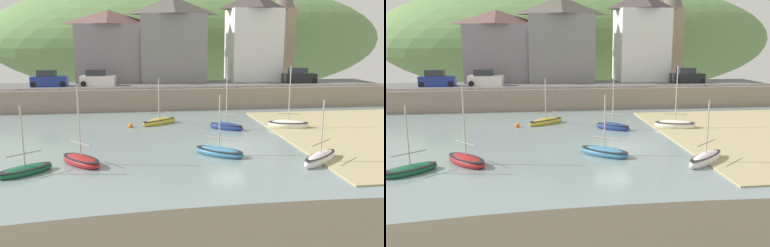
# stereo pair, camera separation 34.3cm
# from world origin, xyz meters

# --- Properties ---
(ground) EXTENTS (48.00, 41.00, 0.61)m
(ground) POSITION_xyz_m (1.40, -9.56, 0.16)
(ground) COLOR gray
(quay_seawall) EXTENTS (48.00, 9.40, 2.40)m
(quay_seawall) POSITION_xyz_m (0.00, 17.50, 1.36)
(quay_seawall) COLOR gray
(quay_seawall) RESTS_ON ground
(hillside_backdrop) EXTENTS (80.00, 44.00, 23.07)m
(hillside_backdrop) POSITION_xyz_m (3.94, 55.20, 8.08)
(hillside_backdrop) COLOR #63894D
(hillside_backdrop) RESTS_ON ground
(waterfront_building_left) EXTENTS (8.57, 4.80, 9.15)m
(waterfront_building_left) POSITION_xyz_m (-10.06, 25.20, 7.05)
(waterfront_building_left) COLOR gray
(waterfront_building_left) RESTS_ON ground
(waterfront_building_centre) EXTENTS (8.71, 5.67, 10.92)m
(waterfront_building_centre) POSITION_xyz_m (-1.85, 25.20, 7.95)
(waterfront_building_centre) COLOR gray
(waterfront_building_centre) RESTS_ON ground
(waterfront_building_right) EXTENTS (6.91, 6.16, 11.61)m
(waterfront_building_right) POSITION_xyz_m (9.07, 25.20, 8.29)
(waterfront_building_right) COLOR white
(waterfront_building_right) RESTS_ON ground
(church_with_spire) EXTENTS (3.00, 3.00, 15.27)m
(church_with_spire) POSITION_xyz_m (14.68, 29.20, 10.28)
(church_with_spire) COLOR gray
(church_with_spire) RESTS_ON ground
(fishing_boat_green) EXTENTS (3.63, 3.22, 4.28)m
(fishing_boat_green) POSITION_xyz_m (5.02, -4.65, 0.30)
(fishing_boat_green) COLOR white
(fishing_boat_green) RESTS_ON ground
(sailboat_blue_trim) EXTENTS (3.65, 2.94, 4.46)m
(sailboat_blue_trim) POSITION_xyz_m (-4.59, 8.72, 0.26)
(sailboat_blue_trim) COLOR gold
(sailboat_blue_trim) RESTS_ON ground
(rowboat_small_beached) EXTENTS (3.31, 3.47, 5.14)m
(rowboat_small_beached) POSITION_xyz_m (-10.10, -3.02, 0.27)
(rowboat_small_beached) COLOR maroon
(rowboat_small_beached) RESTS_ON ground
(sailboat_nearest_shore) EXTENTS (3.12, 2.61, 6.54)m
(sailboat_nearest_shore) POSITION_xyz_m (1.17, 5.67, 0.31)
(sailboat_nearest_shore) COLOR navy
(sailboat_nearest_shore) RESTS_ON ground
(motorboat_with_cabin) EXTENTS (3.68, 3.35, 4.31)m
(motorboat_with_cabin) POSITION_xyz_m (-1.06, -2.09, 0.25)
(motorboat_with_cabin) COLOR teal
(motorboat_with_cabin) RESTS_ON ground
(sailboat_far_left) EXTENTS (3.85, 2.26, 5.77)m
(sailboat_far_left) POSITION_xyz_m (6.80, 5.50, 0.32)
(sailboat_far_left) COLOR white
(sailboat_far_left) RESTS_ON ground
(sailboat_white_hull) EXTENTS (3.35, 3.01, 4.21)m
(sailboat_white_hull) POSITION_xyz_m (-13.11, -4.39, 0.23)
(sailboat_white_hull) COLOR #155535
(sailboat_white_hull) RESTS_ON ground
(parked_car_near_slipway) EXTENTS (4.15, 1.82, 1.95)m
(parked_car_near_slipway) POSITION_xyz_m (-16.91, 20.70, 3.20)
(parked_car_near_slipway) COLOR navy
(parked_car_near_slipway) RESTS_ON ground
(parked_car_by_wall) EXTENTS (4.26, 2.15, 1.95)m
(parked_car_by_wall) POSITION_xyz_m (-11.28, 20.70, 3.20)
(parked_car_by_wall) COLOR silver
(parked_car_by_wall) RESTS_ON ground
(parked_car_end_of_row) EXTENTS (4.14, 1.82, 1.95)m
(parked_car_end_of_row) POSITION_xyz_m (13.96, 20.70, 3.20)
(parked_car_end_of_row) COLOR black
(parked_car_end_of_row) RESTS_ON ground
(mooring_buoy) EXTENTS (0.45, 0.45, 0.45)m
(mooring_buoy) POSITION_xyz_m (-7.24, 7.65, 0.14)
(mooring_buoy) COLOR orange
(mooring_buoy) RESTS_ON ground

